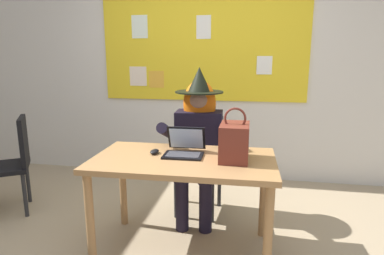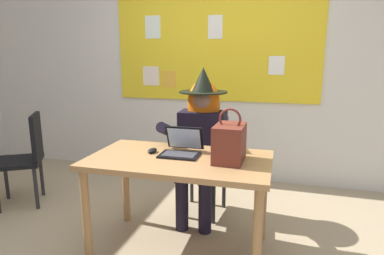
{
  "view_description": "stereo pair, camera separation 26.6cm",
  "coord_description": "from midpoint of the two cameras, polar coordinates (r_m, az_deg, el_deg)",
  "views": [
    {
      "loc": [
        0.59,
        -2.09,
        1.46
      ],
      "look_at": [
        0.12,
        0.47,
        0.9
      ],
      "focal_mm": 30.62,
      "sensor_mm": 36.0,
      "label": 1
    },
    {
      "loc": [
        0.85,
        -2.03,
        1.46
      ],
      "look_at": [
        0.12,
        0.47,
        0.9
      ],
      "focal_mm": 30.62,
      "sensor_mm": 36.0,
      "label": 2
    }
  ],
  "objects": [
    {
      "name": "computer_mouse",
      "position": [
        2.51,
        -3.94,
        -4.06
      ],
      "size": [
        0.07,
        0.11,
        0.03
      ],
      "primitive_type": "ellipsoid",
      "rotation": [
        0.0,
        0.0,
        -0.08
      ],
      "color": "black",
      "rests_on": "desk_main"
    },
    {
      "name": "wall_back_bulletin",
      "position": [
        3.95,
        5.96,
        12.47
      ],
      "size": [
        6.58,
        1.87,
        2.94
      ],
      "color": "silver",
      "rests_on": "ground"
    },
    {
      "name": "laptop",
      "position": [
        2.47,
        1.23,
        -3.66
      ],
      "size": [
        0.3,
        0.29,
        0.2
      ],
      "rotation": [
        0.0,
        0.0,
        0.02
      ],
      "color": "black",
      "rests_on": "desk_main"
    },
    {
      "name": "person_costumed",
      "position": [
        2.95,
        4.23,
        -1.09
      ],
      "size": [
        0.61,
        0.69,
        1.37
      ],
      "rotation": [
        0.0,
        0.0,
        -1.52
      ],
      "color": "black",
      "rests_on": "ground"
    },
    {
      "name": "desk_main",
      "position": [
        2.42,
        0.92,
        -7.46
      ],
      "size": [
        1.34,
        0.77,
        0.74
      ],
      "rotation": [
        0.0,
        0.0,
        0.02
      ],
      "color": "#A37547",
      "rests_on": "ground"
    },
    {
      "name": "chair_spare_by_window",
      "position": [
        3.58,
        -25.07,
        -4.26
      ],
      "size": [
        0.58,
        0.58,
        0.91
      ],
      "rotation": [
        0.0,
        0.0,
        3.7
      ],
      "color": "black",
      "rests_on": "ground"
    },
    {
      "name": "chair_at_desk",
      "position": [
        3.14,
        4.7,
        -5.46
      ],
      "size": [
        0.46,
        0.46,
        0.91
      ],
      "rotation": [
        0.0,
        0.0,
        -1.66
      ],
      "color": "#2D3347",
      "rests_on": "ground"
    },
    {
      "name": "handbag",
      "position": [
        2.31,
        9.83,
        -2.63
      ],
      "size": [
        0.2,
        0.3,
        0.38
      ],
      "rotation": [
        0.0,
        0.0,
        0.04
      ],
      "color": "maroon",
      "rests_on": "desk_main"
    }
  ]
}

